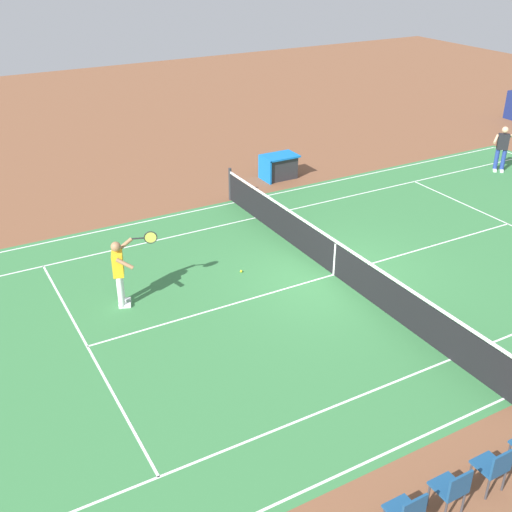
% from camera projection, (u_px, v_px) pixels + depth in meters
% --- Properties ---
extents(ground_plane, '(60.00, 60.00, 0.00)m').
position_uv_depth(ground_plane, '(334.00, 275.00, 16.10)').
color(ground_plane, brown).
extents(court_slab, '(24.20, 11.40, 0.00)m').
position_uv_depth(court_slab, '(334.00, 275.00, 16.10)').
color(court_slab, '#387A42').
rests_on(court_slab, ground_plane).
extents(court_line_markings, '(23.85, 11.05, 0.01)m').
position_uv_depth(court_line_markings, '(334.00, 275.00, 16.10)').
color(court_line_markings, white).
rests_on(court_line_markings, ground_plane).
extents(tennis_net, '(0.10, 11.70, 1.08)m').
position_uv_depth(tennis_net, '(335.00, 258.00, 15.88)').
color(tennis_net, '#2D2D33').
rests_on(tennis_net, ground_plane).
extents(tennis_player_near, '(1.18, 0.74, 1.70)m').
position_uv_depth(tennis_player_near, '(120.00, 270.00, 14.39)').
color(tennis_player_near, white).
rests_on(tennis_player_near, ground_plane).
extents(tennis_player_far, '(0.75, 1.15, 1.70)m').
position_uv_depth(tennis_player_far, '(503.00, 147.00, 22.59)').
color(tennis_player_far, navy).
rests_on(tennis_player_far, ground_plane).
extents(tennis_ball, '(0.07, 0.07, 0.07)m').
position_uv_depth(tennis_ball, '(241.00, 271.00, 16.20)').
color(tennis_ball, '#CCE01E').
rests_on(tennis_ball, ground_plane).
extents(spectator_chair_5, '(0.44, 0.44, 0.88)m').
position_uv_depth(spectator_chair_5, '(494.00, 466.00, 9.67)').
color(spectator_chair_5, '#38383D').
rests_on(spectator_chair_5, ground_plane).
extents(spectator_chair_6, '(0.44, 0.44, 0.88)m').
position_uv_depth(spectator_chair_6, '(453.00, 488.00, 9.29)').
color(spectator_chair_6, '#38383D').
rests_on(spectator_chair_6, ground_plane).
extents(spectator_chair_7, '(0.44, 0.44, 0.88)m').
position_uv_depth(spectator_chair_7, '(407.00, 512.00, 8.91)').
color(spectator_chair_7, '#38383D').
rests_on(spectator_chair_7, ground_plane).
extents(equipment_cart_tarped, '(1.25, 0.84, 0.85)m').
position_uv_depth(equipment_cart_tarped, '(279.00, 167.00, 22.16)').
color(equipment_cart_tarped, '#2D2D33').
rests_on(equipment_cart_tarped, ground_plane).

